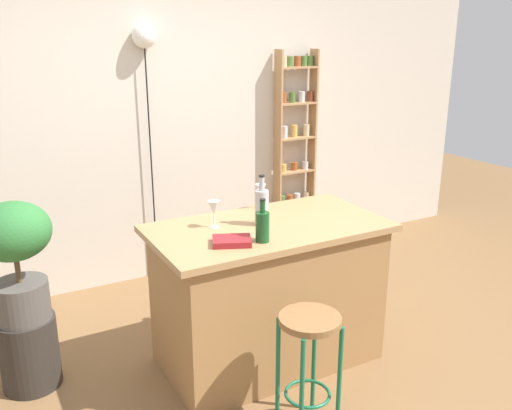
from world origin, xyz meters
name	(u,v)px	position (x,y,z in m)	size (l,w,h in m)	color
ground	(292,382)	(0.00, 0.00, 0.00)	(12.00, 12.00, 0.00)	brown
back_wall	(170,112)	(0.00, 1.95, 1.40)	(6.40, 0.10, 2.80)	beige
kitchen_counter	(268,293)	(0.00, 0.30, 0.46)	(1.43, 0.78, 0.92)	#9E7042
bar_stool	(309,347)	(-0.15, -0.38, 0.49)	(0.32, 0.32, 0.67)	#196642
spice_shelf	(295,153)	(1.16, 1.82, 0.96)	(0.39, 0.13, 1.90)	tan
plant_stool	(29,352)	(-1.38, 0.73, 0.22)	(0.34, 0.34, 0.44)	#2D2823
potted_plant	(15,252)	(-1.38, 0.73, 0.86)	(0.42, 0.38, 0.71)	#514C47
bottle_olive_oil	(262,226)	(-0.17, 0.08, 1.01)	(0.08, 0.08, 0.25)	#194C23
bottle_vinegar	(262,206)	(-0.03, 0.33, 1.03)	(0.08, 0.08, 0.31)	#B2B2B7
wine_glass_left	(214,209)	(-0.31, 0.42, 1.03)	(0.07, 0.07, 0.16)	silver
wine_glass_center	(261,191)	(0.12, 0.62, 1.03)	(0.07, 0.07, 0.16)	silver
cookbook	(232,241)	(-0.33, 0.12, 0.94)	(0.21, 0.15, 0.04)	maroon
pendant_globe_light	(144,42)	(-0.22, 1.84, 1.96)	(0.19, 0.19, 2.10)	black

